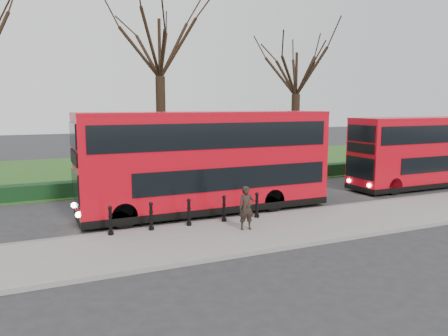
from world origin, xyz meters
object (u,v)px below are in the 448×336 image
bus_rear (429,152)px  pedestrian (246,208)px  bollard_row (189,213)px  bus_lead (207,162)px

bus_rear → pedestrian: size_ratio=6.22×
bollard_row → pedestrian: 2.26m
bollard_row → bus_lead: (1.69, 2.26, 1.59)m
bollard_row → pedestrian: bearing=-38.2°
bus_lead → pedestrian: (0.07, -3.65, -1.27)m
bollard_row → bus_rear: bearing=9.5°
bus_rear → pedestrian: 14.49m
bollard_row → bus_rear: size_ratio=0.60×
bus_rear → pedestrian: bearing=-164.0°
bollard_row → pedestrian: (1.76, -1.38, 0.32)m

